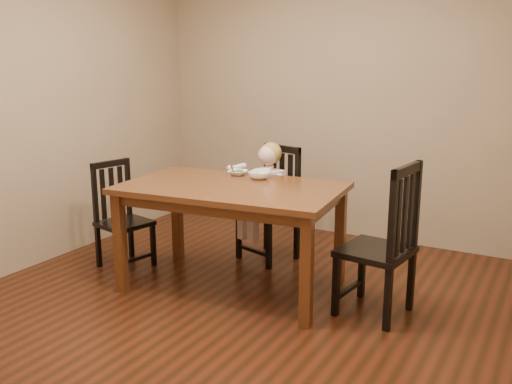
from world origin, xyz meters
The scene contains 9 objects.
room centered at (0.00, 0.00, 1.35)m, with size 4.01×4.01×2.71m.
dining_table centered at (-0.22, 0.24, 0.74)m, with size 1.76×1.16×0.83m.
chair_child centered at (-0.27, 1.00, 0.49)m, with size 0.54×0.53×1.02m.
chair_left centered at (-1.32, 0.19, 0.44)m, with size 0.46×0.47×0.92m.
chair_right centered at (0.96, 0.32, 0.53)m, with size 0.51×0.53×1.10m.
toddler centered at (-0.28, 0.95, 0.64)m, with size 0.33×0.41×0.57m, color silver, non-canonical shape.
bowl_peas centered at (-0.38, 0.59, 0.85)m, with size 0.16×0.16×0.04m, color white.
bowl_veg centered at (-0.15, 0.55, 0.86)m, with size 0.18×0.18×0.06m, color white.
fork centered at (-0.41, 0.57, 0.88)m, with size 0.09×0.10×0.05m.
Camera 1 is at (2.02, -3.39, 1.80)m, focal length 40.00 mm.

